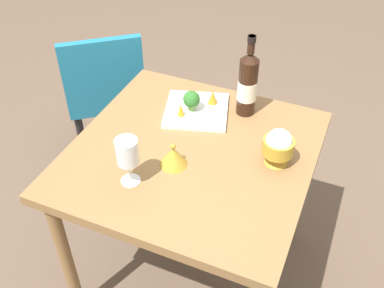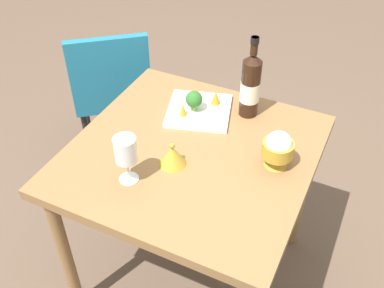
% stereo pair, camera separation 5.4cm
% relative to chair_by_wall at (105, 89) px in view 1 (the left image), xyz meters
% --- Properties ---
extents(ground_plane, '(8.00, 8.00, 0.00)m').
position_rel_chair_by_wall_xyz_m(ground_plane, '(-0.51, -0.72, -0.53)').
color(ground_plane, brown).
extents(dining_table, '(0.87, 0.87, 0.76)m').
position_rel_chair_by_wall_xyz_m(dining_table, '(-0.51, -0.72, 0.13)').
color(dining_table, olive).
rests_on(dining_table, ground_plane).
extents(chair_by_wall, '(0.56, 0.56, 0.85)m').
position_rel_chair_by_wall_xyz_m(chair_by_wall, '(0.00, 0.00, 0.00)').
color(chair_by_wall, teal).
rests_on(chair_by_wall, ground_plane).
extents(wine_bottle, '(0.08, 0.08, 0.34)m').
position_rel_chair_by_wall_xyz_m(wine_bottle, '(-0.20, -0.82, 0.36)').
color(wine_bottle, black).
rests_on(wine_bottle, dining_table).
extents(wine_glass, '(0.08, 0.08, 0.18)m').
position_rel_chair_by_wall_xyz_m(wine_glass, '(-0.74, -0.59, 0.36)').
color(wine_glass, white).
rests_on(wine_glass, dining_table).
extents(rice_bowl, '(0.11, 0.11, 0.14)m').
position_rel_chair_by_wall_xyz_m(rice_bowl, '(-0.45, -1.02, 0.30)').
color(rice_bowl, gold).
rests_on(rice_bowl, dining_table).
extents(rice_bowl_lid, '(0.10, 0.10, 0.09)m').
position_rel_chair_by_wall_xyz_m(rice_bowl_lid, '(-0.60, -0.69, 0.26)').
color(rice_bowl_lid, gold).
rests_on(rice_bowl_lid, dining_table).
extents(serving_plate, '(0.31, 0.31, 0.02)m').
position_rel_chair_by_wall_xyz_m(serving_plate, '(-0.28, -0.64, 0.23)').
color(serving_plate, white).
rests_on(serving_plate, dining_table).
extents(broccoli_floret, '(0.07, 0.07, 0.09)m').
position_rel_chair_by_wall_xyz_m(broccoli_floret, '(-0.30, -0.62, 0.29)').
color(broccoli_floret, '#729E4C').
rests_on(broccoli_floret, serving_plate).
extents(carrot_garnish_left, '(0.03, 0.03, 0.06)m').
position_rel_chair_by_wall_xyz_m(carrot_garnish_left, '(-0.35, -0.60, 0.27)').
color(carrot_garnish_left, orange).
rests_on(carrot_garnish_left, serving_plate).
extents(carrot_garnish_right, '(0.04, 0.04, 0.06)m').
position_rel_chair_by_wall_xyz_m(carrot_garnish_right, '(-0.22, -0.68, 0.27)').
color(carrot_garnish_right, orange).
rests_on(carrot_garnish_right, serving_plate).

